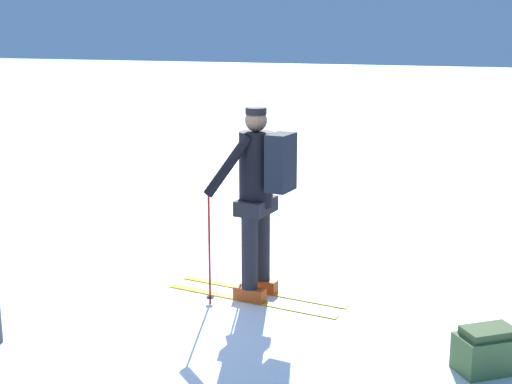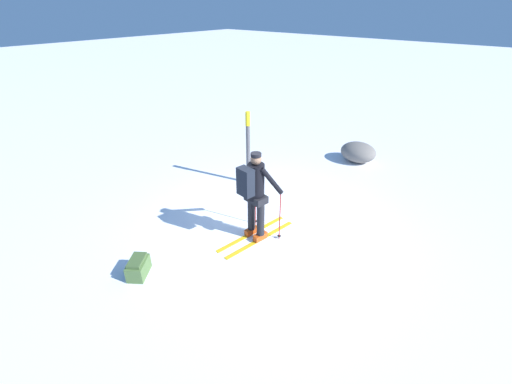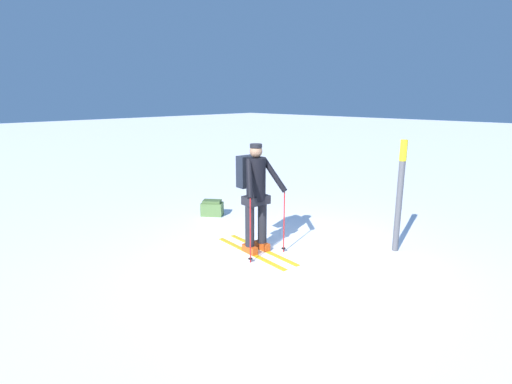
{
  "view_description": "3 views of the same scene",
  "coord_description": "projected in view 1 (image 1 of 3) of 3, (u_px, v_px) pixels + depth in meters",
  "views": [
    {
      "loc": [
        -5.89,
        -2.66,
        2.53
      ],
      "look_at": [
        0.13,
        -0.55,
        1.02
      ],
      "focal_mm": 50.0,
      "sensor_mm": 36.0,
      "label": 1
    },
    {
      "loc": [
        3.69,
        -4.79,
        4.13
      ],
      "look_at": [
        0.13,
        -0.55,
        1.02
      ],
      "focal_mm": 24.0,
      "sensor_mm": 36.0,
      "label": 2
    },
    {
      "loc": [
        4.66,
        3.77,
        2.53
      ],
      "look_at": [
        0.13,
        -0.55,
        1.02
      ],
      "focal_mm": 28.0,
      "sensor_mm": 36.0,
      "label": 3
    }
  ],
  "objects": [
    {
      "name": "ground_plane",
      "position": [
        198.0,
        294.0,
        6.85
      ],
      "size": [
        80.0,
        80.0,
        0.0
      ],
      "primitive_type": "plane",
      "color": "white"
    },
    {
      "name": "dropped_backpack",
      "position": [
        487.0,
        350.0,
        5.3
      ],
      "size": [
        0.5,
        0.54,
        0.34
      ],
      "color": "#4C6B38",
      "rests_on": "ground_plane"
    },
    {
      "name": "skier",
      "position": [
        259.0,
        191.0,
        6.54
      ],
      "size": [
        0.82,
        1.78,
        1.8
      ],
      "color": "gold",
      "rests_on": "ground_plane"
    }
  ]
}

